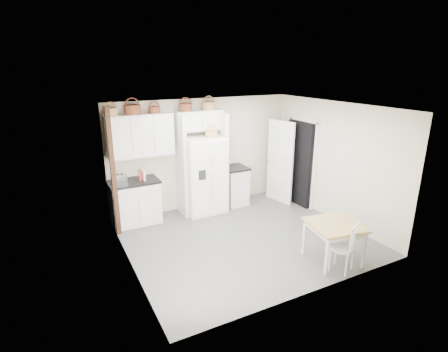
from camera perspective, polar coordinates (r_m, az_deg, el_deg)
floor at (r=7.16m, az=3.29°, el=-10.00°), size 4.50×4.50×0.00m
ceiling at (r=6.38m, az=3.70°, el=11.15°), size 4.50×4.50×0.00m
wall_back at (r=8.37m, az=-3.53°, el=3.67°), size 4.50×0.00×4.50m
wall_left at (r=5.89m, az=-15.74°, el=-3.11°), size 0.00×4.00×4.00m
wall_right at (r=8.00m, az=17.49°, el=2.22°), size 0.00×4.00×4.00m
refrigerator at (r=8.08m, az=-3.32°, el=0.14°), size 0.92×0.74×1.78m
base_cab_left at (r=7.83m, az=-14.31°, el=-4.27°), size 1.01×0.64×0.93m
base_cab_right at (r=8.66m, az=1.74°, el=-1.65°), size 0.52×0.62×0.91m
dining_table at (r=6.52m, az=17.42°, el=-10.27°), size 0.99×0.99×0.71m
windsor_chair at (r=6.25m, az=18.77°, el=-11.01°), size 0.53×0.51×0.85m
counter_left at (r=7.67m, az=-14.59°, el=-0.89°), size 1.05×0.68×0.04m
counter_right at (r=8.52m, az=1.77°, el=1.36°), size 0.56×0.66×0.04m
toaster at (r=7.60m, az=-16.62°, el=-0.38°), size 0.28×0.20×0.18m
cookbook_red at (r=7.58m, az=-13.56°, el=0.08°), size 0.06×0.16×0.24m
cookbook_cream at (r=7.59m, az=-13.07°, el=0.15°), size 0.06×0.16×0.24m
basket_upper_a at (r=7.42m, az=-17.98°, el=9.91°), size 0.27×0.27×0.15m
basket_upper_b at (r=7.50m, az=-14.70°, el=10.42°), size 0.33×0.33×0.19m
basket_upper_c at (r=7.62m, az=-11.29°, el=10.54°), size 0.24×0.24×0.14m
basket_bridge_a at (r=7.84m, az=-6.29°, el=11.08°), size 0.30×0.30×0.17m
basket_bridge_b at (r=8.05m, az=-2.52°, el=11.37°), size 0.31×0.31×0.18m
basket_fridge_b at (r=7.81m, az=-2.06°, el=6.89°), size 0.28×0.28×0.15m
upper_cabinet at (r=7.61m, az=-13.53°, el=6.43°), size 1.40×0.34×0.90m
bridge_cabinet at (r=7.99m, az=-4.14°, el=9.03°), size 1.12×0.34×0.45m
fridge_panel_left at (r=7.90m, az=-7.00°, el=1.60°), size 0.08×0.60×2.30m
fridge_panel_right at (r=8.29m, az=-0.39°, el=2.51°), size 0.08×0.60×2.30m
trim_post at (r=7.16m, az=-17.64°, el=0.42°), size 0.09×0.09×2.60m
doorway_void at (r=8.72m, az=12.34°, el=2.01°), size 0.18×0.85×2.05m
door_slab at (r=8.76m, az=9.14°, el=2.26°), size 0.21×0.79×2.05m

